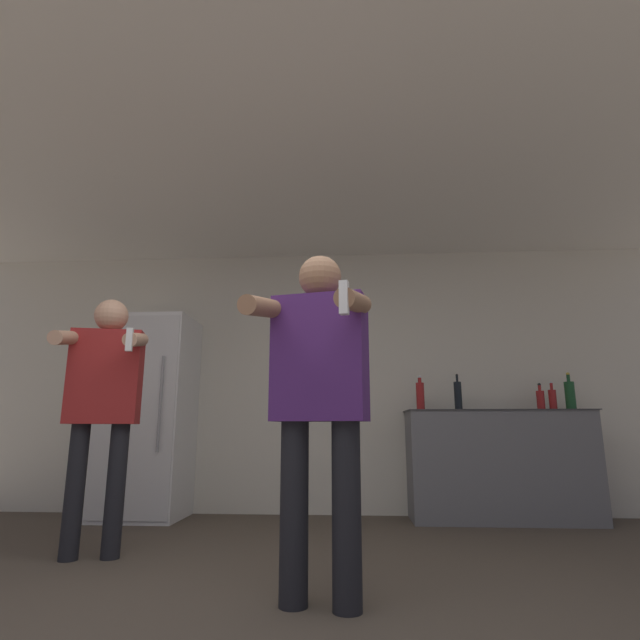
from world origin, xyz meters
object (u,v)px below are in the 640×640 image
bottle_tall_gin (541,399)px  person_man_side (104,393)px  bottle_green_wine (553,399)px  refrigerator (148,415)px  bottle_clear_vodka (458,395)px  bottle_dark_rum (570,395)px  bottle_brown_liquor (420,395)px  person_woman_foreground (319,388)px

bottle_tall_gin → person_man_side: (-3.31, -1.45, -0.03)m
bottle_green_wine → person_man_side: (-3.41, -1.45, -0.04)m
refrigerator → person_man_side: bearing=-79.0°
bottle_clear_vodka → bottle_dark_rum: bottle_dark_rum is taller
bottle_dark_rum → person_man_side: person_man_side is taller
bottle_brown_liquor → person_woman_foreground: 2.37m
person_woman_foreground → bottle_dark_rum: bearing=46.6°
bottle_dark_rum → person_man_side: 3.85m
bottle_clear_vodka → person_man_side: (-2.58, -1.45, -0.07)m
bottle_brown_liquor → bottle_green_wine: (1.17, 0.00, -0.04)m
person_woman_foreground → person_man_side: bearing=151.9°
bottle_clear_vodka → bottle_green_wine: bottle_clear_vodka is taller
bottle_dark_rum → bottle_green_wine: size_ratio=1.30×
bottle_brown_liquor → bottle_tall_gin: bottle_brown_liquor is taller
bottle_tall_gin → person_woman_foreground: size_ratio=0.15×
bottle_brown_liquor → person_man_side: (-2.24, -1.45, -0.07)m
person_woman_foreground → person_man_side: 1.65m
bottle_clear_vodka → person_man_side: person_man_side is taller
bottle_clear_vodka → person_man_side: 2.96m
bottle_green_wine → person_woman_foreground: 2.97m
bottle_brown_liquor → bottle_green_wine: bottle_brown_liquor is taller
refrigerator → bottle_clear_vodka: refrigerator is taller
bottle_clear_vodka → bottle_dark_rum: bearing=0.0°
bottle_dark_rum → bottle_tall_gin: (-0.26, 0.00, -0.04)m
bottle_tall_gin → bottle_brown_liquor: bearing=180.0°
bottle_brown_liquor → person_woman_foreground: (-0.78, -2.23, -0.11)m
bottle_green_wine → bottle_clear_vodka: bearing=180.0°
bottle_green_wine → refrigerator: bearing=-179.4°
bottle_dark_rum → person_woman_foreground: 3.07m
refrigerator → bottle_green_wine: bearing=0.6°
bottle_brown_liquor → bottle_tall_gin: 1.07m
bottle_brown_liquor → bottle_green_wine: bearing=0.0°
bottle_clear_vodka → bottle_tall_gin: bottle_clear_vodka is taller
bottle_green_wine → person_man_side: size_ratio=0.16×
bottle_brown_liquor → bottle_dark_rum: 1.33m
bottle_clear_vodka → bottle_dark_rum: 0.99m
refrigerator → bottle_green_wine: (3.69, 0.04, 0.14)m
bottle_brown_liquor → bottle_dark_rum: (1.33, 0.00, -0.00)m
refrigerator → bottle_tall_gin: (3.58, 0.04, 0.13)m
bottle_dark_rum → person_woman_foreground: (-2.11, -2.23, -0.11)m
person_man_side → bottle_brown_liquor: bearing=33.0°
bottle_brown_liquor → person_man_side: person_man_side is taller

